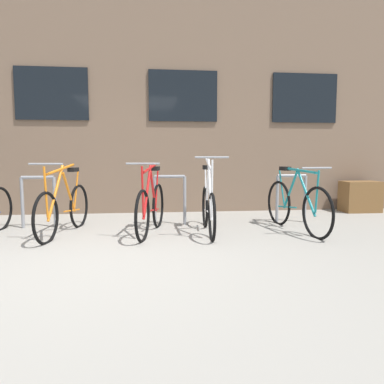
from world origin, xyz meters
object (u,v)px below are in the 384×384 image
bicycle_white (208,207)px  bicycle_red (151,207)px  bicycle_orange (64,208)px  planter_box (360,197)px  bicycle_teal (296,205)px

bicycle_white → bicycle_red: bearing=176.6°
bicycle_red → bicycle_orange: bearing=176.2°
bicycle_red → bicycle_white: (0.81, -0.05, -0.01)m
bicycle_red → planter_box: bearing=20.8°
bicycle_teal → bicycle_white: bearing=-179.7°
planter_box → bicycle_red: bearing=-159.2°
bicycle_teal → planter_box: (1.96, 1.59, -0.08)m
bicycle_red → bicycle_white: size_ratio=1.01×
bicycle_orange → planter_box: 5.49m
bicycle_orange → planter_box: bearing=15.6°
bicycle_teal → bicycle_red: bearing=178.9°
bicycle_white → planter_box: (3.27, 1.60, -0.07)m
bicycle_orange → bicycle_white: 2.02m
planter_box → bicycle_white: bearing=-153.9°
bicycle_teal → planter_box: bearing=39.1°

